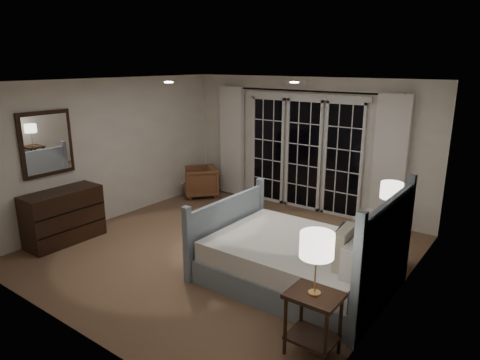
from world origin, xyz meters
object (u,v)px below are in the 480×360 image
Objects in this scene: lamp_right at (392,191)px; dresser at (63,216)px; lamp_left at (317,246)px; nightstand_right at (387,238)px; bed at (300,259)px; armchair at (200,181)px; nightstand_left at (313,315)px.

lamp_right is 0.48× the size of dresser.
lamp_left reaches higher than lamp_right.
nightstand_right is at bearing -90.00° from lamp_right.
bed is 1.33m from nightstand_right.
armchair is at bearing 167.62° from nightstand_right.
dresser is at bearing 178.38° from nightstand_left.
lamp_right reaches higher than armchair.
lamp_right is (-0.04, 2.26, -0.04)m from lamp_left.
lamp_right reaches higher than dresser.
lamp_left reaches higher than armchair.
armchair is 0.59× the size of dresser.
armchair is at bearing 143.30° from nightstand_left.
nightstand_left is 0.71m from lamp_left.
armchair is at bearing 143.30° from lamp_left.
lamp_left is 5.41m from armchair.
bed is at bearing 15.77° from dresser.
dresser is (-3.64, -1.03, 0.09)m from bed.
nightstand_left is 2.36m from lamp_right.
lamp_right is 0.82× the size of armchair.
dresser reaches higher than nightstand_right.
lamp_left is at bearing -26.57° from nightstand_left.
nightstand_right is at bearing 27.72° from armchair.
nightstand_right is 1.07× the size of lamp_left.
dresser is (-4.38, -2.14, -0.69)m from lamp_right.
nightstand_right is 4.35m from armchair.
nightstand_left is 1.07× the size of lamp_left.
nightstand_right is at bearing 90.93° from nightstand_left.
nightstand_right reaches higher than armchair.
nightstand_right is (-0.04, 2.26, 0.00)m from nightstand_left.
lamp_left is 4.47m from dresser.
nightstand_left is 2.26m from nightstand_right.
lamp_right is 4.42m from armchair.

